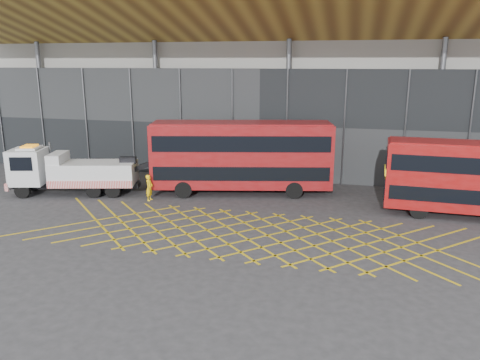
# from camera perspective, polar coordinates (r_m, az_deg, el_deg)

# --- Properties ---
(ground_plane) EXTENTS (120.00, 120.00, 0.00)m
(ground_plane) POSITION_cam_1_polar(r_m,az_deg,el_deg) (24.96, -7.58, -5.76)
(ground_plane) COLOR #2D2D2F
(road_markings) EXTENTS (24.76, 7.16, 0.01)m
(road_markings) POSITION_cam_1_polar(r_m,az_deg,el_deg) (23.84, 1.47, -6.59)
(road_markings) COLOR gold
(road_markings) RESTS_ON ground_plane
(construction_building) EXTENTS (55.00, 23.97, 18.00)m
(construction_building) POSITION_cam_1_polar(r_m,az_deg,el_deg) (40.74, 4.43, 14.90)
(construction_building) COLOR gray
(construction_building) RESTS_ON ground_plane
(recovery_truck) EXTENTS (9.48, 4.22, 3.31)m
(recovery_truck) POSITION_cam_1_polar(r_m,az_deg,el_deg) (32.47, -20.08, 1.00)
(recovery_truck) COLOR black
(recovery_truck) RESTS_ON ground_plane
(bus_towed) EXTENTS (11.90, 5.21, 4.73)m
(bus_towed) POSITION_cam_1_polar(r_m,az_deg,el_deg) (30.44, 0.15, 3.15)
(bus_towed) COLOR maroon
(bus_towed) RESTS_ON ground_plane
(worker) EXTENTS (0.40, 0.61, 1.65)m
(worker) POSITION_cam_1_polar(r_m,az_deg,el_deg) (29.81, -11.00, -0.92)
(worker) COLOR yellow
(worker) RESTS_ON ground_plane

